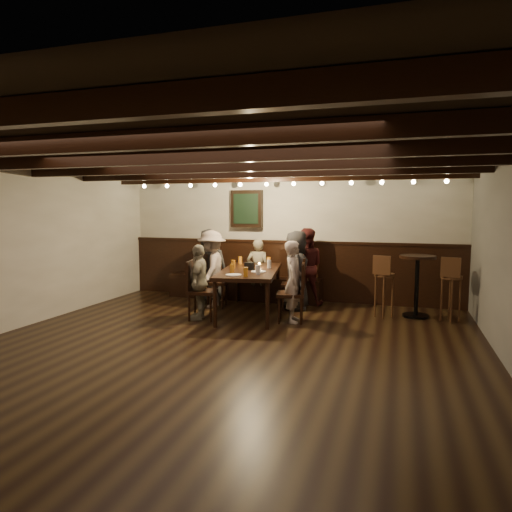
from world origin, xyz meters
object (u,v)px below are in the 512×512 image
(person_bench_right, at_px, (306,266))
(person_right_far, at_px, (294,282))
(person_right_near, at_px, (296,270))
(bar_stool_left, at_px, (384,294))
(chair_right_near, at_px, (294,293))
(bar_stool_right, at_px, (451,297))
(person_left_near, at_px, (212,269))
(person_left_far, at_px, (199,282))
(chair_left_near, at_px, (214,291))
(person_bench_left, at_px, (209,265))
(chair_left_far, at_px, (201,301))
(high_top_table, at_px, (417,277))
(chair_right_far, at_px, (292,304))
(dining_table, at_px, (250,273))
(person_bench_centre, at_px, (258,270))

(person_bench_right, height_order, person_right_far, person_bench_right)
(person_right_near, height_order, bar_stool_left, person_right_near)
(chair_right_near, relative_size, bar_stool_right, 0.89)
(person_left_near, bearing_deg, chair_right_near, 90.00)
(person_left_far, relative_size, bar_stool_left, 1.17)
(bar_stool_left, bearing_deg, chair_left_near, -162.22)
(person_bench_left, bearing_deg, chair_right_near, 164.47)
(person_bench_left, bearing_deg, bar_stool_right, 166.02)
(chair_left_far, xyz_separation_m, high_top_table, (3.27, 1.18, 0.37))
(person_bench_left, height_order, person_right_far, person_bench_left)
(chair_left_far, bearing_deg, chair_left_near, -180.00)
(person_bench_right, xyz_separation_m, person_left_near, (-1.54, -0.74, -0.01))
(chair_left_near, distance_m, person_left_near, 0.40)
(person_left_near, distance_m, person_right_far, 1.75)
(person_bench_right, distance_m, person_left_far, 2.13)
(chair_right_near, xyz_separation_m, person_right_near, (0.03, 0.01, 0.41))
(person_left_near, bearing_deg, bar_stool_right, 81.82)
(person_right_near, xyz_separation_m, bar_stool_right, (2.48, -0.12, -0.31))
(person_bench_left, distance_m, high_top_table, 3.69)
(person_right_near, xyz_separation_m, person_right_far, (0.16, -0.89, -0.06))
(person_bench_right, bearing_deg, chair_left_far, 39.81)
(chair_right_far, height_order, bar_stool_left, bar_stool_left)
(person_bench_left, bearing_deg, bar_stool_left, 163.98)
(dining_table, relative_size, chair_right_near, 2.34)
(chair_right_near, bearing_deg, chair_left_near, 90.00)
(dining_table, height_order, chair_left_far, chair_left_far)
(chair_right_near, relative_size, person_bench_right, 0.65)
(person_left_near, distance_m, person_right_near, 1.50)
(person_left_near, xyz_separation_m, person_left_far, (0.16, -0.89, -0.09))
(dining_table, xyz_separation_m, chair_left_near, (-0.79, 0.31, -0.40))
(person_bench_centre, distance_m, bar_stool_left, 2.42)
(person_bench_right, height_order, person_right_near, person_bench_right)
(chair_right_near, height_order, bar_stool_left, bar_stool_left)
(chair_right_near, relative_size, bar_stool_left, 0.89)
(chair_right_far, bearing_deg, person_left_near, 58.51)
(person_bench_left, height_order, person_left_near, person_bench_left)
(person_right_near, bearing_deg, chair_left_far, 121.48)
(chair_right_far, bearing_deg, chair_left_near, 57.98)
(dining_table, height_order, chair_left_near, chair_left_near)
(person_bench_right, relative_size, high_top_table, 1.39)
(person_bench_right, bearing_deg, person_left_near, 15.26)
(person_bench_left, relative_size, bar_stool_left, 1.35)
(chair_right_far, bearing_deg, chair_left_far, 90.00)
(dining_table, height_order, person_right_far, person_right_far)
(person_bench_centre, bearing_deg, person_right_near, 141.34)
(chair_right_far, bearing_deg, person_bench_centre, 25.62)
(person_bench_centre, relative_size, high_top_table, 1.18)
(person_bench_right, bearing_deg, bar_stool_right, 155.94)
(chair_right_far, distance_m, person_bench_right, 1.43)
(dining_table, distance_m, chair_right_near, 0.94)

